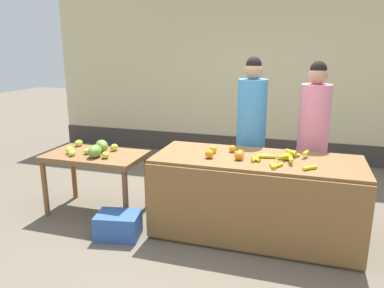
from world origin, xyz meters
name	(u,v)px	position (x,y,z in m)	size (l,w,h in m)	color
ground_plane	(211,227)	(0.00, 0.00, 0.00)	(24.00, 24.00, 0.00)	#665B4C
market_wall_back	(255,59)	(0.00, 2.95, 1.73)	(7.59, 0.23, 3.52)	beige
fruit_stall_counter	(255,197)	(0.47, -0.01, 0.42)	(2.08, 0.86, 0.84)	brown
side_table_wooden	(96,161)	(-1.40, 0.00, 0.63)	(1.14, 0.66, 0.73)	brown
banana_bunch_pile	(281,159)	(0.71, -0.05, 0.87)	(0.62, 0.56, 0.07)	gold
orange_pile	(226,153)	(0.16, -0.05, 0.88)	(0.39, 0.37, 0.09)	orange
mango_papaya_pile	(95,149)	(-1.39, -0.01, 0.79)	(0.70, 0.55, 0.14)	#D7DF3A
vendor_woman_blue_shirt	(251,135)	(0.31, 0.66, 0.92)	(0.34, 0.34, 1.83)	#33333D
vendor_woman_pink_shirt	(312,140)	(1.00, 0.70, 0.90)	(0.34, 0.34, 1.78)	#33333D
produce_crate	(118,225)	(-0.87, -0.49, 0.13)	(0.44, 0.32, 0.26)	#3359A5
produce_sack	(180,181)	(-0.58, 0.67, 0.24)	(0.36, 0.30, 0.47)	tan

